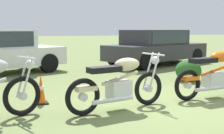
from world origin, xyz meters
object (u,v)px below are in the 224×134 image
Objects in this scene: car_charcoal at (156,45)px; shrub_low at (188,70)px; motorcycle_cream at (119,84)px; motorcycle_orange at (214,75)px; traffic_cone at (41,90)px.

car_charcoal is 3.90m from shrub_low.
motorcycle_orange is at bearing -5.56° from motorcycle_cream.
motorcycle_cream is 1.01× the size of motorcycle_orange.
traffic_cone is (-4.26, -1.07, -0.03)m from shrub_low.
car_charcoal is 6.85× the size of shrub_low.
motorcycle_orange is 3.62m from traffic_cone.
traffic_cone is at bearing 132.56° from motorcycle_cream.
motorcycle_cream is 2.83× the size of shrub_low.
car_charcoal is 7.21m from traffic_cone.
traffic_cone is (-1.25, 0.97, -0.21)m from motorcycle_cream.
motorcycle_cream is at bearing -37.85° from traffic_cone.
car_charcoal reaches higher than motorcycle_cream.
traffic_cone is at bearing 162.61° from motorcycle_orange.
shrub_low is at bearing 24.53° from motorcycle_cream.
motorcycle_orange is 0.41× the size of car_charcoal.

